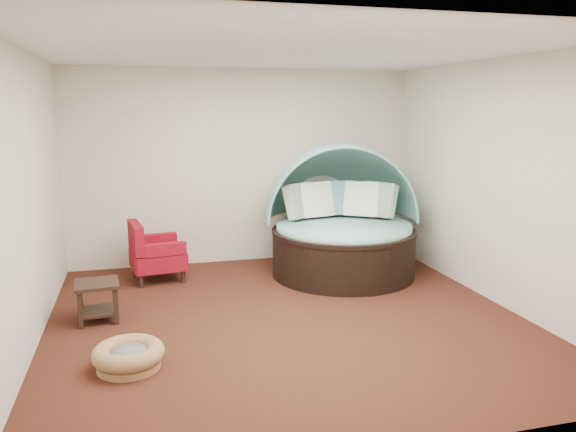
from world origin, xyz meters
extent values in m
plane|color=#421D13|center=(0.00, 0.00, 0.00)|extent=(5.00, 5.00, 0.00)
plane|color=beige|center=(0.00, 2.50, 1.40)|extent=(5.00, 0.00, 5.00)
plane|color=beige|center=(0.00, -2.50, 1.40)|extent=(5.00, 0.00, 5.00)
plane|color=beige|center=(-2.50, 0.00, 1.40)|extent=(0.00, 5.00, 5.00)
plane|color=beige|center=(2.50, 0.00, 1.40)|extent=(0.00, 5.00, 5.00)
plane|color=white|center=(0.00, 0.00, 2.80)|extent=(5.00, 5.00, 0.00)
cylinder|color=black|center=(1.16, 1.40, 0.29)|extent=(2.23, 2.23, 0.59)
cylinder|color=black|center=(1.16, 1.40, 0.61)|extent=(2.26, 2.26, 0.05)
cylinder|color=#87BFB6|center=(1.16, 1.40, 0.65)|extent=(2.11, 2.11, 0.13)
cube|color=#325B46|center=(0.67, 1.83, 0.97)|extent=(0.56, 0.51, 0.51)
cube|color=white|center=(0.91, 1.86, 0.97)|extent=(0.54, 0.38, 0.51)
cube|color=#65A2B0|center=(1.26, 1.92, 0.97)|extent=(0.53, 0.36, 0.51)
cube|color=white|center=(1.56, 1.74, 0.97)|extent=(0.56, 0.50, 0.51)
cube|color=#325B46|center=(1.77, 1.64, 0.97)|extent=(0.51, 0.56, 0.51)
cylinder|color=olive|center=(-1.64, -0.76, 0.03)|extent=(0.56, 0.56, 0.06)
torus|color=olive|center=(-1.64, -0.76, 0.14)|extent=(0.64, 0.64, 0.16)
cylinder|color=slate|center=(-1.64, -0.76, 0.12)|extent=(0.38, 0.38, 0.10)
cylinder|color=black|center=(-1.52, 1.51, 0.08)|extent=(0.07, 0.07, 0.16)
cylinder|color=black|center=(-1.59, 2.05, 0.08)|extent=(0.07, 0.07, 0.16)
cylinder|color=black|center=(-0.98, 1.59, 0.08)|extent=(0.07, 0.07, 0.16)
cylinder|color=black|center=(-1.06, 2.12, 0.08)|extent=(0.07, 0.07, 0.16)
cube|color=maroon|center=(-1.29, 1.82, 0.28)|extent=(0.76, 0.76, 0.23)
cube|color=maroon|center=(-1.55, 1.78, 0.59)|extent=(0.22, 0.68, 0.40)
cube|color=maroon|center=(-1.20, 1.54, 0.48)|extent=(0.55, 0.18, 0.16)
cube|color=maroon|center=(-1.28, 2.11, 0.48)|extent=(0.55, 0.18, 0.16)
cube|color=black|center=(-1.97, 0.48, 0.41)|extent=(0.48, 0.48, 0.04)
cube|color=black|center=(-1.97, 0.48, 0.11)|extent=(0.42, 0.42, 0.03)
cube|color=black|center=(-2.13, 0.29, 0.20)|extent=(0.05, 0.05, 0.39)
cube|color=black|center=(-2.16, 0.65, 0.20)|extent=(0.05, 0.05, 0.39)
cube|color=black|center=(-1.78, 0.32, 0.20)|extent=(0.05, 0.05, 0.39)
cube|color=black|center=(-1.80, 0.67, 0.20)|extent=(0.05, 0.05, 0.39)
camera|label=1|loc=(-1.48, -5.56, 2.25)|focal=35.00mm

